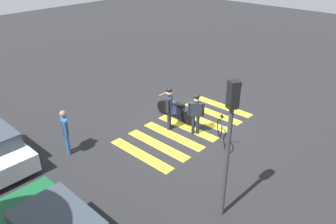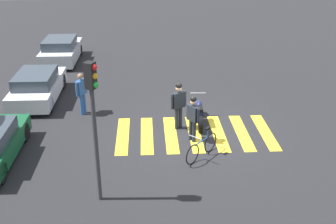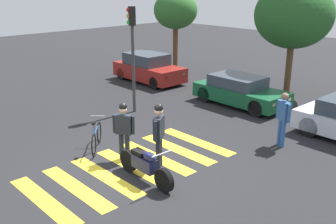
# 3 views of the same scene
# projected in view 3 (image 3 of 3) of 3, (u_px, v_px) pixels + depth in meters

# --- Properties ---
(ground_plane) EXTENTS (60.00, 60.00, 0.00)m
(ground_plane) POSITION_uv_depth(u_px,v_px,m) (132.00, 167.00, 11.34)
(ground_plane) COLOR #232326
(police_motorcycle) EXTENTS (2.13, 0.62, 1.03)m
(police_motorcycle) POSITION_uv_depth(u_px,v_px,m) (145.00, 165.00, 10.40)
(police_motorcycle) COLOR black
(police_motorcycle) RESTS_ON ground_plane
(leaning_bicycle) EXTENTS (1.33, 1.21, 1.01)m
(leaning_bicycle) POSITION_uv_depth(u_px,v_px,m) (96.00, 138.00, 12.39)
(leaning_bicycle) COLOR black
(leaning_bicycle) RESTS_ON ground_plane
(officer_on_foot) EXTENTS (0.44, 0.61, 1.88)m
(officer_on_foot) POSITION_uv_depth(u_px,v_px,m) (159.00, 130.00, 11.01)
(officer_on_foot) COLOR #1E232D
(officer_on_foot) RESTS_ON ground_plane
(officer_by_motorcycle) EXTENTS (0.57, 0.43, 1.76)m
(officer_by_motorcycle) POSITION_uv_depth(u_px,v_px,m) (124.00, 127.00, 11.48)
(officer_by_motorcycle) COLOR #1E232D
(officer_by_motorcycle) RESTS_ON ground_plane
(pedestrian_bystander) EXTENTS (0.63, 0.41, 1.76)m
(pedestrian_bystander) POSITION_uv_depth(u_px,v_px,m) (283.00, 116.00, 12.45)
(pedestrian_bystander) COLOR #2D5999
(pedestrian_bystander) RESTS_ON ground_plane
(crosswalk_stripes) EXTENTS (2.96, 5.85, 0.01)m
(crosswalk_stripes) POSITION_uv_depth(u_px,v_px,m) (132.00, 166.00, 11.34)
(crosswalk_stripes) COLOR yellow
(crosswalk_stripes) RESTS_ON ground_plane
(car_maroon_wagon) EXTENTS (4.00, 1.80, 1.46)m
(car_maroon_wagon) POSITION_uv_depth(u_px,v_px,m) (148.00, 68.00, 20.66)
(car_maroon_wagon) COLOR black
(car_maroon_wagon) RESTS_ON ground_plane
(car_green_compact) EXTENTS (4.00, 1.78, 1.24)m
(car_green_compact) POSITION_uv_depth(u_px,v_px,m) (240.00, 91.00, 16.78)
(car_green_compact) COLOR black
(car_green_compact) RESTS_ON ground_plane
(traffic_light_pole) EXTENTS (0.32, 0.36, 4.13)m
(traffic_light_pole) POSITION_uv_depth(u_px,v_px,m) (132.00, 43.00, 15.21)
(traffic_light_pole) COLOR #38383D
(traffic_light_pole) RESTS_ON ground_plane
(street_tree_near) EXTENTS (2.52, 2.52, 4.48)m
(street_tree_near) POSITION_uv_depth(u_px,v_px,m) (176.00, 11.00, 22.82)
(street_tree_near) COLOR brown
(street_tree_near) RESTS_ON ground_plane
(street_tree_mid) EXTENTS (3.47, 3.47, 5.06)m
(street_tree_mid) POSITION_uv_depth(u_px,v_px,m) (294.00, 15.00, 17.56)
(street_tree_mid) COLOR brown
(street_tree_mid) RESTS_ON ground_plane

